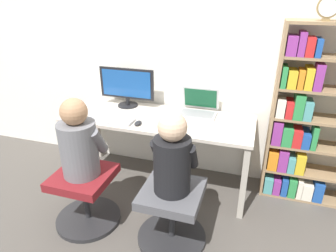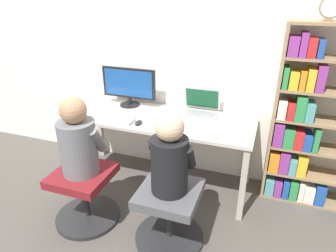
{
  "view_description": "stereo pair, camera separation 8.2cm",
  "coord_description": "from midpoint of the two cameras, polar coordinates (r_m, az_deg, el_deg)",
  "views": [
    {
      "loc": [
        0.87,
        -2.13,
        1.84
      ],
      "look_at": [
        0.16,
        0.13,
        0.75
      ],
      "focal_mm": 32.0,
      "sensor_mm": 36.0,
      "label": 1
    },
    {
      "loc": [
        0.95,
        -2.1,
        1.84
      ],
      "look_at": [
        0.16,
        0.13,
        0.75
      ],
      "focal_mm": 32.0,
      "sensor_mm": 36.0,
      "label": 2
    }
  ],
  "objects": [
    {
      "name": "ground_plane",
      "position": [
        2.95,
        -3.07,
        -13.96
      ],
      "size": [
        14.0,
        14.0,
        0.0
      ],
      "primitive_type": "plane",
      "color": "#4C4742"
    },
    {
      "name": "wall_back",
      "position": [
        3.04,
        1.74,
        14.42
      ],
      "size": [
        10.0,
        0.05,
        2.6
      ],
      "color": "white",
      "rests_on": "ground_plane"
    },
    {
      "name": "desk",
      "position": [
        2.87,
        -0.86,
        0.3
      ],
      "size": [
        1.79,
        0.66,
        0.73
      ],
      "color": "beige",
      "rests_on": "ground_plane"
    },
    {
      "name": "desktop_monitor",
      "position": [
        3.09,
        -6.72,
        7.52
      ],
      "size": [
        0.58,
        0.21,
        0.4
      ],
      "color": "black",
      "rests_on": "desk"
    },
    {
      "name": "laptop",
      "position": [
        2.91,
        6.81,
        3.18
      ],
      "size": [
        0.36,
        0.29,
        0.24
      ],
      "color": "#B7B7BC",
      "rests_on": "desk"
    },
    {
      "name": "keyboard",
      "position": [
        2.81,
        -9.92,
        1.34
      ],
      "size": [
        0.43,
        0.16,
        0.03
      ],
      "color": "#B2B2B7",
      "rests_on": "desk"
    },
    {
      "name": "computer_mouse_by_keyboard",
      "position": [
        2.69,
        -4.79,
        0.62
      ],
      "size": [
        0.06,
        0.1,
        0.03
      ],
      "color": "black",
      "rests_on": "desk"
    },
    {
      "name": "office_chair_left",
      "position": [
        2.68,
        -14.66,
        -12.35
      ],
      "size": [
        0.55,
        0.55,
        0.48
      ],
      "color": "#262628",
      "rests_on": "ground_plane"
    },
    {
      "name": "office_chair_right",
      "position": [
        2.41,
        1.28,
        -16.21
      ],
      "size": [
        0.55,
        0.55,
        0.48
      ],
      "color": "#262628",
      "rests_on": "ground_plane"
    },
    {
      "name": "person_at_monitor",
      "position": [
        2.42,
        -15.86,
        -2.76
      ],
      "size": [
        0.36,
        0.31,
        0.64
      ],
      "color": "slate",
      "rests_on": "office_chair_left"
    },
    {
      "name": "person_at_laptop",
      "position": [
        2.12,
        1.44,
        -5.97
      ],
      "size": [
        0.33,
        0.29,
        0.62
      ],
      "color": "black",
      "rests_on": "office_chair_right"
    },
    {
      "name": "bookshelf",
      "position": [
        2.9,
        26.04,
        -0.57
      ],
      "size": [
        0.84,
        0.27,
        1.62
      ],
      "color": "#997A56",
      "rests_on": "ground_plane"
    },
    {
      "name": "desk_clock",
      "position": [
        2.61,
        29.46,
        19.0
      ],
      "size": [
        0.16,
        0.03,
        0.18
      ],
      "color": "olive",
      "rests_on": "bookshelf"
    }
  ]
}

